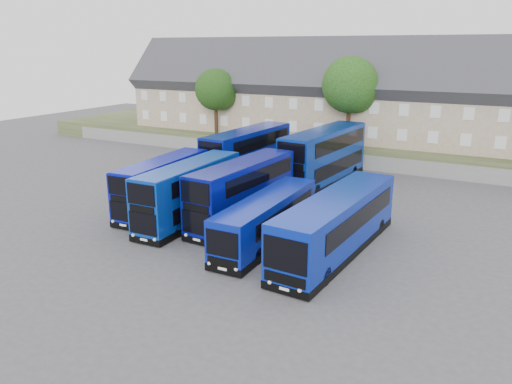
# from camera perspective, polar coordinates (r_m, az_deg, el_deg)

# --- Properties ---
(ground) EXTENTS (120.00, 120.00, 0.00)m
(ground) POSITION_cam_1_polar(r_m,az_deg,el_deg) (32.94, -7.23, -5.29)
(ground) COLOR #48484D
(ground) RESTS_ON ground
(retaining_wall) EXTENTS (70.00, 0.40, 1.50)m
(retaining_wall) POSITION_cam_1_polar(r_m,az_deg,el_deg) (53.27, 7.74, 3.89)
(retaining_wall) COLOR slate
(retaining_wall) RESTS_ON ground
(earth_bank) EXTENTS (80.00, 20.00, 2.00)m
(earth_bank) POSITION_cam_1_polar(r_m,az_deg,el_deg) (62.52, 10.99, 5.81)
(earth_bank) COLOR #3C4929
(earth_bank) RESTS_ON ground
(terrace_row) EXTENTS (60.00, 10.40, 11.20)m
(terrace_row) POSITION_cam_1_polar(r_m,az_deg,el_deg) (57.13, 12.99, 10.40)
(terrace_row) COLOR gray
(terrace_row) RESTS_ON earth_bank
(dd_front_left) EXTENTS (2.90, 9.97, 3.91)m
(dd_front_left) POSITION_cam_1_polar(r_m,az_deg,el_deg) (38.31, -10.57, 0.68)
(dd_front_left) COLOR #0911A6
(dd_front_left) RESTS_ON ground
(dd_front_mid) EXTENTS (2.66, 10.53, 4.16)m
(dd_front_mid) POSITION_cam_1_polar(r_m,az_deg,el_deg) (35.57, -7.62, -0.19)
(dd_front_mid) COLOR #0834A3
(dd_front_mid) RESTS_ON ground
(dd_front_right) EXTENTS (3.07, 10.95, 4.30)m
(dd_front_right) POSITION_cam_1_polar(r_m,az_deg,el_deg) (35.20, -1.54, -0.10)
(dd_front_right) COLOR #060D7E
(dd_front_right) RESTS_ON ground
(dd_rear_left) EXTENTS (3.33, 11.87, 4.67)m
(dd_rear_left) POSITION_cam_1_polar(r_m,az_deg,el_deg) (46.56, -0.97, 4.19)
(dd_rear_left) COLOR #07168A
(dd_rear_left) RESTS_ON ground
(dd_rear_right) EXTENTS (3.89, 12.57, 4.92)m
(dd_rear_right) POSITION_cam_1_polar(r_m,az_deg,el_deg) (45.50, 7.75, 3.93)
(dd_rear_right) COLOR navy
(dd_rear_right) RESTS_ON ground
(coach_east_a) EXTENTS (2.46, 11.01, 3.00)m
(coach_east_a) POSITION_cam_1_polar(r_m,az_deg,el_deg) (31.57, 1.20, -3.29)
(coach_east_a) COLOR #091EA5
(coach_east_a) RESTS_ON ground
(coach_east_b) EXTENTS (3.59, 13.26, 3.59)m
(coach_east_b) POSITION_cam_1_polar(r_m,az_deg,el_deg) (30.29, 9.22, -3.78)
(coach_east_b) COLOR #0923A8
(coach_east_b) RESTS_ON ground
(tree_west) EXTENTS (4.80, 4.80, 7.65)m
(tree_west) POSITION_cam_1_polar(r_m,az_deg,el_deg) (59.43, -4.48, 11.41)
(tree_west) COLOR #382314
(tree_west) RESTS_ON earth_bank
(tree_mid) EXTENTS (5.76, 5.76, 9.18)m
(tree_mid) POSITION_cam_1_polar(r_m,az_deg,el_deg) (53.03, 10.88, 11.69)
(tree_mid) COLOR #382314
(tree_mid) RESTS_ON earth_bank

